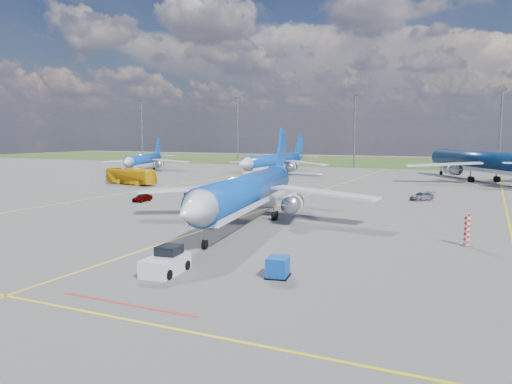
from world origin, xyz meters
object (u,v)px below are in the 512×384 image
at_px(warning_post, 467,230).
at_px(uld_container, 278,267).
at_px(bg_jet_nw, 144,171).
at_px(main_airliner, 248,223).
at_px(apron_bus, 131,176).
at_px(service_car_c, 422,196).
at_px(bg_jet_n, 476,181).
at_px(service_car_a, 142,197).
at_px(baggage_tug_c, 261,189).
at_px(bg_jet_nnw, 274,175).
at_px(pushback_tug, 166,262).
at_px(service_car_b, 200,194).

distance_m(warning_post, uld_container, 20.52).
bearing_deg(uld_container, bg_jet_nw, 122.55).
height_order(main_airliner, uld_container, main_airliner).
bearing_deg(warning_post, apron_bus, 153.58).
relative_size(main_airliner, service_car_c, 9.49).
relative_size(warning_post, bg_jet_n, 0.06).
xyz_separation_m(service_car_a, baggage_tug_c, (10.54, 20.61, -0.19)).
relative_size(bg_jet_nw, main_airliner, 0.83).
height_order(bg_jet_nw, bg_jet_n, bg_jet_n).
bearing_deg(main_airliner, uld_container, -68.17).
xyz_separation_m(bg_jet_nnw, service_car_c, (40.20, -35.25, 0.63)).
xyz_separation_m(bg_jet_nnw, pushback_tug, (28.05, -86.30, 0.80)).
bearing_deg(bg_jet_nnw, baggage_tug_c, -67.59).
relative_size(warning_post, apron_bus, 0.24).
bearing_deg(service_car_c, bg_jet_n, 114.35).
bearing_deg(service_car_b, service_car_c, -79.38).
distance_m(main_airliner, uld_container, 22.17).
xyz_separation_m(warning_post, uld_container, (-11.92, -16.68, -0.77)).
bearing_deg(service_car_a, uld_container, -40.87).
relative_size(apron_bus, service_car_c, 2.80).
relative_size(bg_jet_nw, uld_container, 19.00).
relative_size(uld_container, service_car_a, 0.49).
bearing_deg(baggage_tug_c, pushback_tug, -77.46).
height_order(main_airliner, service_car_c, main_airliner).
relative_size(bg_jet_n, service_car_b, 9.76).
relative_size(service_car_a, service_car_c, 0.85).
distance_m(uld_container, apron_bus, 72.06).
height_order(bg_jet_nnw, service_car_c, bg_jet_nnw).
bearing_deg(service_car_c, pushback_tug, -69.26).
relative_size(bg_jet_nnw, bg_jet_n, 0.79).
xyz_separation_m(bg_jet_nnw, service_car_b, (7.63, -48.17, 0.69)).
relative_size(warning_post, main_airliner, 0.07).
height_order(bg_jet_nnw, main_airliner, main_airliner).
xyz_separation_m(bg_jet_nnw, service_car_a, (1.56, -55.01, 0.64)).
relative_size(uld_container, apron_bus, 0.15).
height_order(apron_bus, service_car_a, apron_bus).
bearing_deg(service_car_b, baggage_tug_c, -28.97).
bearing_deg(bg_jet_nnw, bg_jet_n, 8.11).
bearing_deg(service_car_b, bg_jet_n, -47.96).
relative_size(bg_jet_nnw, service_car_b, 7.71).
bearing_deg(baggage_tug_c, service_car_a, -121.63).
xyz_separation_m(main_airliner, service_car_a, (-22.80, 9.88, 0.64)).
bearing_deg(service_car_b, main_airliner, -145.97).
distance_m(bg_jet_nnw, main_airliner, 69.30).
bearing_deg(bg_jet_n, warning_post, 59.10).
height_order(bg_jet_nnw, bg_jet_n, bg_jet_n).
distance_m(warning_post, bg_jet_nnw, 82.43).
relative_size(warning_post, service_car_b, 0.61).
xyz_separation_m(pushback_tug, service_car_c, (12.15, 51.05, -0.16)).
bearing_deg(main_airliner, service_car_c, 52.11).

